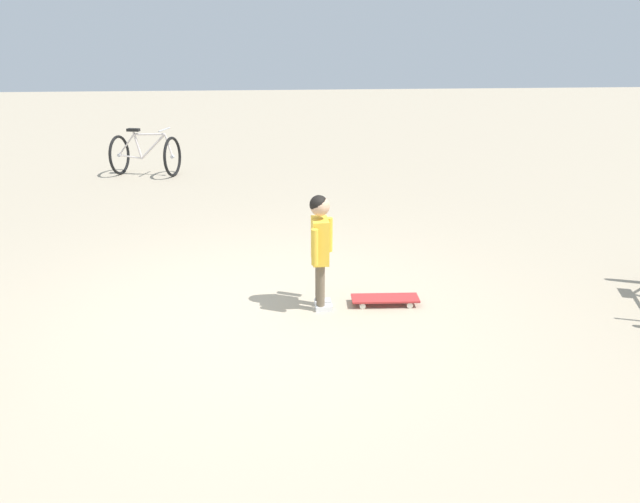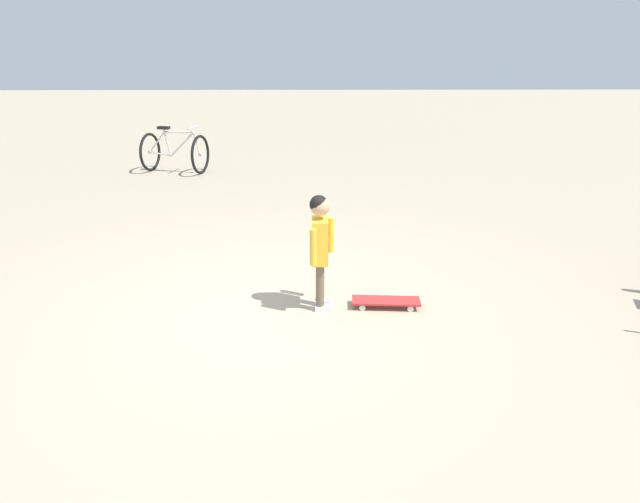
% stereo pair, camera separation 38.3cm
% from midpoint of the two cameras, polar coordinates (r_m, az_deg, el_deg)
% --- Properties ---
extents(ground_plane, '(50.00, 50.00, 0.00)m').
position_cam_midpoint_polar(ground_plane, '(4.88, -4.07, -6.83)').
color(ground_plane, tan).
extents(child_person, '(0.22, 0.37, 1.06)m').
position_cam_midpoint_polar(child_person, '(4.78, 2.31, 1.16)').
color(child_person, brown).
rests_on(child_person, ground).
extents(skateboard, '(0.63, 0.23, 0.07)m').
position_cam_midpoint_polar(skateboard, '(5.08, 9.05, -5.18)').
color(skateboard, '#B22D2D').
rests_on(skateboard, ground).
extents(bicycle_mid, '(1.21, 0.96, 0.85)m').
position_cam_midpoint_polar(bicycle_mid, '(10.58, -13.87, 10.03)').
color(bicycle_mid, black).
rests_on(bicycle_mid, ground).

